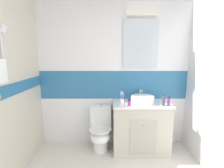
{
  "coord_description": "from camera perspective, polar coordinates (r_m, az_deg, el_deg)",
  "views": [
    {
      "loc": [
        -0.03,
        -0.4,
        1.62
      ],
      "look_at": [
        -0.03,
        1.89,
        1.21
      ],
      "focal_mm": 25.72,
      "sensor_mm": 36.0,
      "label": 1
    }
  ],
  "objects": [
    {
      "name": "toilet",
      "position": [
        2.86,
        -3.91,
        -16.11
      ],
      "size": [
        0.37,
        0.5,
        0.76
      ],
      "color": "white",
      "rests_on": "ground_plane"
    },
    {
      "name": "sink_basin",
      "position": [
        2.68,
        10.92,
        -5.33
      ],
      "size": [
        0.38,
        0.42,
        0.19
      ],
      "color": "white",
      "rests_on": "vanity_cabinet"
    },
    {
      "name": "wall_back_tiled",
      "position": [
        2.87,
        0.88,
        3.04
      ],
      "size": [
        3.2,
        0.2,
        2.5
      ],
      "color": "white",
      "rests_on": "ground_plane"
    },
    {
      "name": "deodorant_spray_can",
      "position": [
        2.64,
        19.76,
        -5.89
      ],
      "size": [
        0.04,
        0.04,
        0.15
      ],
      "color": "#993F99",
      "rests_on": "vanity_cabinet"
    },
    {
      "name": "toothbrush_cup",
      "position": [
        2.49,
        3.68,
        -6.41
      ],
      "size": [
        0.07,
        0.07,
        0.22
      ],
      "color": "white",
      "rests_on": "vanity_cabinet"
    },
    {
      "name": "lotion_bottle_short",
      "position": [
        2.5,
        6.33,
        -6.66
      ],
      "size": [
        0.05,
        0.05,
        0.11
      ],
      "color": "#993F99",
      "rests_on": "vanity_cabinet"
    },
    {
      "name": "soap_dispenser",
      "position": [
        2.62,
        17.96,
        -5.79
      ],
      "size": [
        0.06,
        0.06,
        0.18
      ],
      "color": "#4C4C51",
      "rests_on": "vanity_cabinet"
    },
    {
      "name": "vanity_cabinet",
      "position": [
        2.86,
        10.26,
        -14.72
      ],
      "size": [
        0.94,
        0.53,
        0.85
      ],
      "color": "beige",
      "rests_on": "ground_plane"
    }
  ]
}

